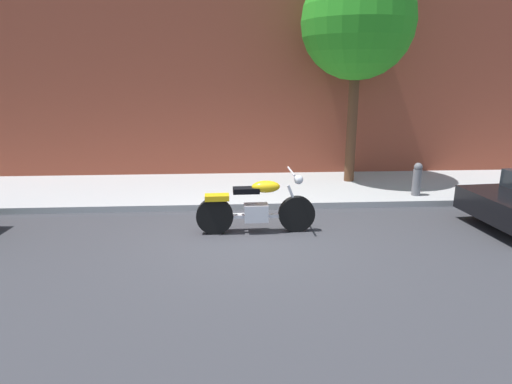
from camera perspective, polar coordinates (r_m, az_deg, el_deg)
name	(u,v)px	position (r m, az deg, el deg)	size (l,w,h in m)	color
ground_plane	(248,239)	(7.84, -1.07, -6.17)	(60.00, 60.00, 0.00)	#38383D
sidewalk	(242,189)	(10.89, -1.80, 0.36)	(23.12, 3.05, 0.14)	#ABABAB
building_facade	(239,48)	(12.32, -2.20, 18.36)	(23.12, 0.50, 7.07)	brown
motorcycle	(256,208)	(8.01, -0.01, -2.14)	(2.21, 0.70, 1.18)	black
street_tree	(358,23)	(11.47, 13.21, 20.81)	(2.76, 2.76, 5.45)	#563421
fire_hydrant	(417,182)	(10.68, 20.35, 1.25)	(0.20, 0.20, 0.91)	slate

